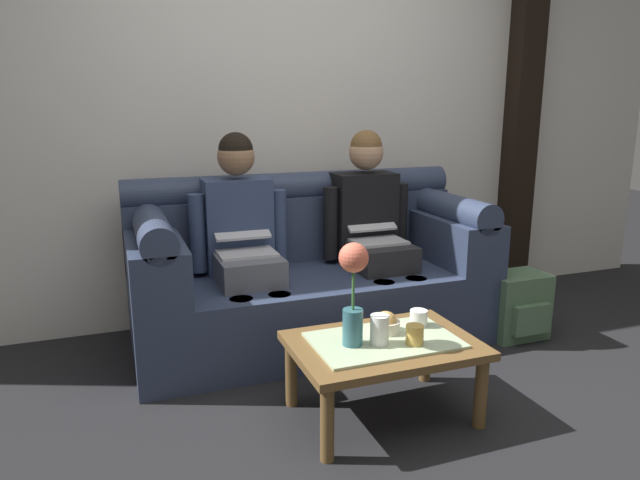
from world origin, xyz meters
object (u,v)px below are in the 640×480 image
object	(u,v)px
person_left	(242,235)
coffee_table	(384,351)
couch	(309,276)
person_right	(371,225)
backpack_right	(517,306)
cup_near_left	(380,330)
cup_far_center	(415,335)
flower_vase	(353,285)
snack_bowl	(386,324)
cup_near_right	(419,318)

from	to	relation	value
person_left	coffee_table	world-z (taller)	person_left
couch	person_right	world-z (taller)	person_right
backpack_right	cup_near_left	bearing A→B (deg)	-154.24
cup_near_left	cup_far_center	size ratio (longest dim) A/B	1.52
cup_near_left	cup_far_center	world-z (taller)	cup_near_left
person_left	backpack_right	world-z (taller)	person_left
flower_vase	cup_far_center	size ratio (longest dim) A/B	5.28
snack_bowl	backpack_right	world-z (taller)	snack_bowl
couch	snack_bowl	xyz separation A→B (m)	(0.04, -0.92, 0.03)
person_left	snack_bowl	distance (m)	1.05
flower_vase	snack_bowl	world-z (taller)	flower_vase
cup_near_right	person_right	bearing A→B (deg)	78.78
person_left	snack_bowl	size ratio (longest dim) A/B	9.62
person_right	flower_vase	distance (m)	1.14
flower_vase	cup_near_right	world-z (taller)	flower_vase
coffee_table	cup_near_left	bearing A→B (deg)	-137.21
cup_near_left	couch	bearing A→B (deg)	87.63
snack_bowl	person_right	bearing A→B (deg)	68.79
person_right	coffee_table	xyz separation A→B (m)	(-0.40, -0.99, -0.35)
flower_vase	snack_bowl	size ratio (longest dim) A/B	3.53
cup_near_right	coffee_table	bearing A→B (deg)	-158.67
flower_vase	snack_bowl	distance (m)	0.31
coffee_table	cup_far_center	distance (m)	0.17
cup_far_center	cup_near_left	bearing A→B (deg)	159.05
person_right	backpack_right	xyz separation A→B (m)	(0.76, -0.45, -0.47)
person_right	cup_near_right	size ratio (longest dim) A/B	15.09
coffee_table	cup_near_right	size ratio (longest dim) A/B	10.01
snack_bowl	cup_far_center	size ratio (longest dim) A/B	1.49
couch	coffee_table	xyz separation A→B (m)	(-0.00, -0.99, -0.06)
coffee_table	cup_near_left	distance (m)	0.14
person_left	cup_near_right	xyz separation A→B (m)	(0.62, -0.90, -0.25)
couch	person_right	xyz separation A→B (m)	(0.40, -0.00, 0.28)
snack_bowl	cup_near_right	bearing A→B (deg)	4.35
person_right	flower_vase	xyz separation A→B (m)	(-0.55, -0.99, -0.02)
coffee_table	cup_near_right	bearing A→B (deg)	21.33
couch	flower_vase	distance (m)	1.04
couch	backpack_right	distance (m)	1.26
person_right	backpack_right	distance (m)	1.00
person_right	coffee_table	distance (m)	1.12
couch	coffee_table	world-z (taller)	couch
person_left	backpack_right	xyz separation A→B (m)	(1.56, -0.45, -0.47)
person_right	cup_near_left	world-z (taller)	person_right
person_right	couch	bearing A→B (deg)	179.64
cup_near_right	person_left	bearing A→B (deg)	124.54
person_right	cup_far_center	size ratio (longest dim) A/B	14.37
person_right	cup_near_left	distance (m)	1.14
couch	cup_near_left	distance (m)	1.03
flower_vase	cup_far_center	distance (m)	0.35
coffee_table	cup_far_center	size ratio (longest dim) A/B	9.54
coffee_table	backpack_right	distance (m)	1.28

